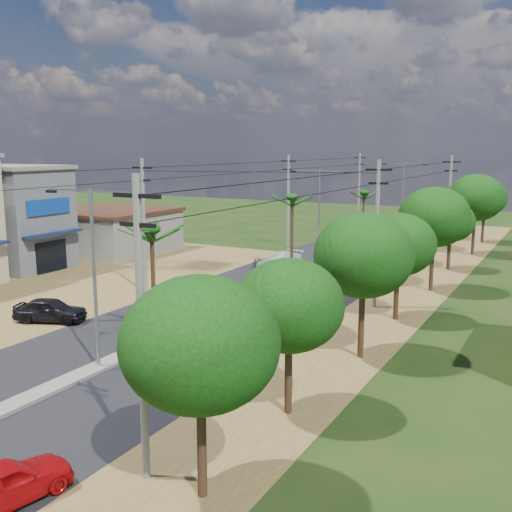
% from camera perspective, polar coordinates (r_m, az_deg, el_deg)
% --- Properties ---
extents(ground, '(160.00, 160.00, 0.00)m').
position_cam_1_polar(ground, '(27.91, -14.73, -10.39)').
color(ground, black).
rests_on(ground, ground).
extents(road, '(12.00, 110.00, 0.04)m').
position_cam_1_polar(road, '(39.59, 0.29, -3.85)').
color(road, black).
rests_on(road, ground).
extents(median, '(1.00, 90.00, 0.18)m').
position_cam_1_polar(median, '(42.17, 2.23, -2.88)').
color(median, '#605E56').
rests_on(median, ground).
extents(dirt_lot_west, '(18.00, 46.00, 0.04)m').
position_cam_1_polar(dirt_lot_west, '(43.75, -21.94, -3.24)').
color(dirt_lot_west, brown).
rests_on(dirt_lot_west, ground).
extents(dirt_shoulder_east, '(5.00, 90.00, 0.03)m').
position_cam_1_polar(dirt_shoulder_east, '(36.48, 12.18, -5.33)').
color(dirt_shoulder_east, brown).
rests_on(dirt_shoulder_east, ground).
extents(shophouse_grey, '(9.00, 6.40, 8.30)m').
position_cam_1_polar(shophouse_grey, '(52.16, -22.09, 3.46)').
color(shophouse_grey, '#4E5055').
rests_on(shophouse_grey, ground).
extents(low_shed, '(10.40, 10.40, 3.95)m').
position_cam_1_polar(low_shed, '(58.55, -13.78, 2.42)').
color(low_shed, '#605E56').
rests_on(low_shed, ground).
extents(tree_east_a, '(4.40, 4.40, 6.37)m').
position_cam_1_polar(tree_east_a, '(16.33, -5.36, -8.35)').
color(tree_east_a, black).
rests_on(tree_east_a, ground).
extents(tree_east_b, '(4.00, 4.00, 5.83)m').
position_cam_1_polar(tree_east_b, '(21.54, 3.17, -4.75)').
color(tree_east_b, black).
rests_on(tree_east_b, ground).
extents(tree_east_c, '(4.60, 4.60, 6.83)m').
position_cam_1_polar(tree_east_c, '(27.59, 10.20, 0.05)').
color(tree_east_c, black).
rests_on(tree_east_c, ground).
extents(tree_east_d, '(4.20, 4.20, 6.13)m').
position_cam_1_polar(tree_east_d, '(34.38, 13.41, 1.05)').
color(tree_east_d, black).
rests_on(tree_east_d, ground).
extents(tree_east_e, '(4.80, 4.80, 7.14)m').
position_cam_1_polar(tree_east_e, '(41.95, 16.62, 3.57)').
color(tree_east_e, black).
rests_on(tree_east_e, ground).
extents(tree_east_f, '(3.80, 3.80, 5.52)m').
position_cam_1_polar(tree_east_f, '(49.97, 18.05, 3.12)').
color(tree_east_f, black).
rests_on(tree_east_f, ground).
extents(tree_east_g, '(5.00, 5.00, 7.38)m').
position_cam_1_polar(tree_east_g, '(57.59, 20.21, 5.24)').
color(tree_east_g, black).
rests_on(tree_east_g, ground).
extents(tree_east_h, '(4.40, 4.40, 6.52)m').
position_cam_1_polar(tree_east_h, '(65.58, 20.97, 5.20)').
color(tree_east_h, black).
rests_on(tree_east_h, ground).
extents(palm_median_near, '(2.00, 2.00, 6.15)m').
position_cam_1_polar(palm_median_near, '(29.47, -9.90, 2.03)').
color(palm_median_near, black).
rests_on(palm_median_near, ground).
extents(palm_median_mid, '(2.00, 2.00, 6.55)m').
position_cam_1_polar(palm_median_mid, '(43.03, 3.47, 5.22)').
color(palm_median_mid, black).
rests_on(palm_median_mid, ground).
extents(palm_median_far, '(2.00, 2.00, 5.85)m').
position_cam_1_polar(palm_median_far, '(57.92, 10.25, 5.75)').
color(palm_median_far, black).
rests_on(palm_median_far, ground).
extents(streetlight_near, '(5.10, 0.18, 8.00)m').
position_cam_1_polar(streetlight_near, '(26.62, -15.20, -0.70)').
color(streetlight_near, gray).
rests_on(streetlight_near, ground).
extents(streetlight_mid, '(5.10, 0.18, 8.00)m').
position_cam_1_polar(streetlight_mid, '(47.69, 6.02, 4.33)').
color(streetlight_mid, gray).
rests_on(streetlight_mid, ground).
extents(streetlight_far, '(5.10, 0.18, 8.00)m').
position_cam_1_polar(streetlight_far, '(71.34, 13.82, 6.06)').
color(streetlight_far, gray).
rests_on(streetlight_far, ground).
extents(utility_pole_w_b, '(1.60, 0.24, 9.00)m').
position_cam_1_polar(utility_pole_w_b, '(40.10, -10.62, 3.05)').
color(utility_pole_w_b, '#605E56').
rests_on(utility_pole_w_b, ground).
extents(utility_pole_w_c, '(1.60, 0.24, 9.00)m').
position_cam_1_polar(utility_pole_w_c, '(58.72, 3.09, 5.46)').
color(utility_pole_w_c, '#605E56').
rests_on(utility_pole_w_c, ground).
extents(utility_pole_w_d, '(1.60, 0.24, 9.00)m').
position_cam_1_polar(utility_pole_w_d, '(78.14, 9.79, 6.53)').
color(utility_pole_w_d, '#605E56').
rests_on(utility_pole_w_d, ground).
extents(utility_pole_e_a, '(1.60, 0.24, 9.00)m').
position_cam_1_polar(utility_pole_e_a, '(17.40, -10.88, -6.39)').
color(utility_pole_e_a, '#605E56').
rests_on(utility_pole_e_a, ground).
extents(utility_pole_e_b, '(1.60, 0.24, 9.00)m').
position_cam_1_polar(utility_pole_e_b, '(36.74, 11.41, 2.37)').
color(utility_pole_e_b, '#605E56').
rests_on(utility_pole_e_b, ground).
extents(utility_pole_e_c, '(1.60, 0.24, 9.00)m').
position_cam_1_polar(utility_pole_e_c, '(58.01, 17.93, 4.92)').
color(utility_pole_e_c, '#605E56').
rests_on(utility_pole_e_c, ground).
extents(car_red_near, '(2.26, 3.96, 1.27)m').
position_cam_1_polar(car_red_near, '(18.79, -22.83, -19.40)').
color(car_red_near, '#A1080C').
rests_on(car_red_near, ground).
extents(car_silver_mid, '(3.13, 4.68, 1.46)m').
position_cam_1_polar(car_silver_mid, '(34.82, -1.13, -4.63)').
color(car_silver_mid, '#A6A9AE').
rests_on(car_silver_mid, ground).
extents(car_white_far, '(2.76, 4.83, 1.32)m').
position_cam_1_polar(car_white_far, '(48.42, 2.26, -0.46)').
color(car_white_far, '#B9B9B5').
rests_on(car_white_far, ground).
extents(car_parked_dark, '(4.31, 2.98, 1.36)m').
position_cam_1_polar(car_parked_dark, '(35.64, -19.00, -4.93)').
color(car_parked_dark, black).
rests_on(car_parked_dark, ground).
extents(moto_rider_east, '(0.89, 1.97, 1.00)m').
position_cam_1_polar(moto_rider_east, '(27.25, -10.43, -9.60)').
color(moto_rider_east, black).
rests_on(moto_rider_east, ground).
extents(moto_rider_west_a, '(0.67, 1.63, 0.84)m').
position_cam_1_polar(moto_rider_west_a, '(49.46, 0.13, -0.51)').
color(moto_rider_west_a, black).
rests_on(moto_rider_west_a, ground).
extents(moto_rider_west_b, '(0.75, 1.56, 0.90)m').
position_cam_1_polar(moto_rider_west_b, '(56.75, 7.85, 0.83)').
color(moto_rider_west_b, black).
rests_on(moto_rider_west_b, ground).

